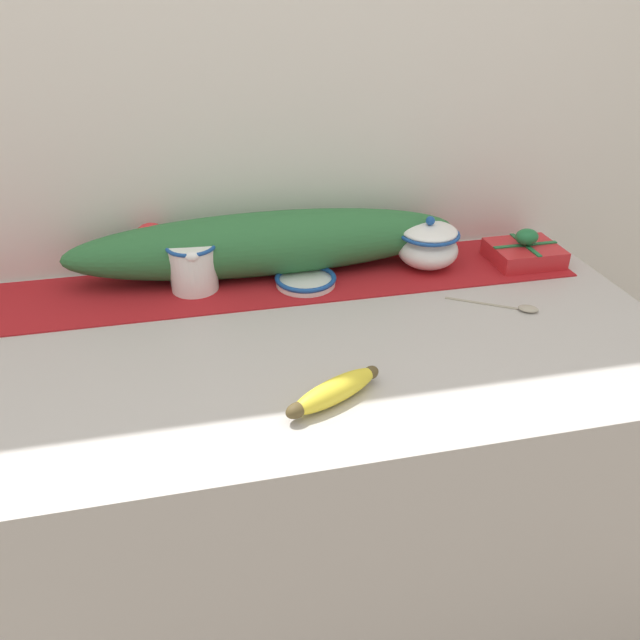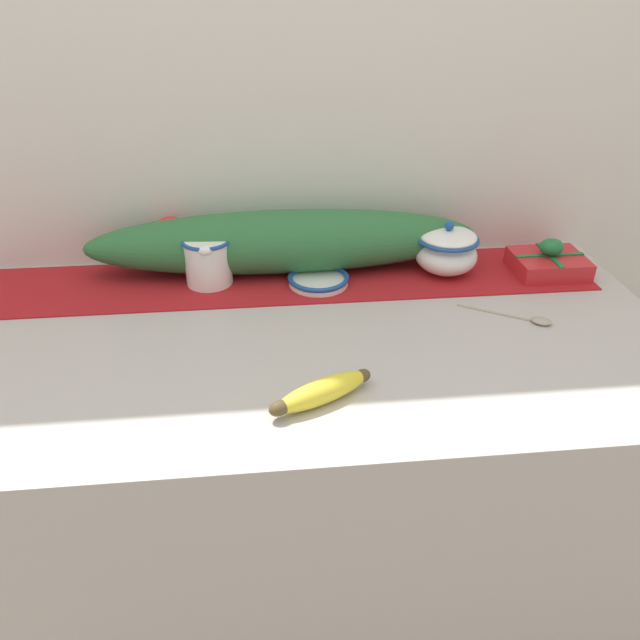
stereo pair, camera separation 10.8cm
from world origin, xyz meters
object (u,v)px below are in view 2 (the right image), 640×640
(sugar_bowl, at_px, (447,250))
(small_dish, at_px, (318,280))
(spoon, at_px, (534,320))
(gift_box, at_px, (548,262))
(cream_pitcher, at_px, (208,259))
(banana, at_px, (322,392))

(sugar_bowl, distance_m, small_dish, 0.28)
(sugar_bowl, bearing_deg, spoon, -63.60)
(gift_box, bearing_deg, sugar_bowl, 174.28)
(gift_box, bearing_deg, cream_pitcher, 178.15)
(banana, xyz_separation_m, gift_box, (0.54, 0.41, 0.01))
(cream_pitcher, height_order, gift_box, cream_pitcher)
(sugar_bowl, relative_size, small_dish, 1.04)
(cream_pitcher, height_order, sugar_bowl, sugar_bowl)
(small_dish, relative_size, banana, 0.74)
(spoon, xyz_separation_m, gift_box, (0.11, 0.20, 0.02))
(sugar_bowl, xyz_separation_m, spoon, (0.11, -0.22, -0.05))
(small_dish, height_order, banana, banana)
(cream_pitcher, bearing_deg, spoon, -20.06)
(spoon, height_order, gift_box, gift_box)
(sugar_bowl, bearing_deg, cream_pitcher, 179.85)
(gift_box, bearing_deg, small_dish, -179.10)
(sugar_bowl, relative_size, spoon, 0.82)
(banana, height_order, spoon, banana)
(cream_pitcher, distance_m, sugar_bowl, 0.51)
(banana, bearing_deg, gift_box, 37.04)
(cream_pitcher, relative_size, sugar_bowl, 0.89)
(cream_pitcher, relative_size, small_dish, 0.93)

